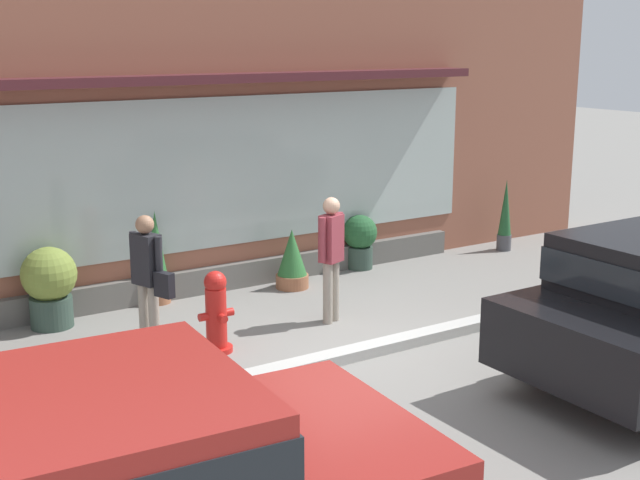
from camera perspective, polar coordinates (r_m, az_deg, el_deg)
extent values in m
plane|color=gray|center=(9.78, 2.37, -7.35)|extent=(60.00, 60.00, 0.00)
cube|color=#B2B2AD|center=(9.60, 3.07, -7.37)|extent=(14.00, 0.24, 0.12)
cube|color=#935642|center=(11.94, -6.53, 8.13)|extent=(14.00, 0.36, 4.77)
cube|color=#ADBCB7|center=(12.05, -4.17, 4.74)|extent=(7.29, 0.03, 2.06)
cube|color=#4C1E23|center=(11.60, -5.81, 10.73)|extent=(7.89, 0.56, 0.12)
cube|color=#605E59|center=(12.15, -5.79, -2.36)|extent=(7.69, 0.20, 0.36)
cylinder|color=red|center=(9.79, -6.89, -7.23)|extent=(0.36, 0.36, 0.06)
cylinder|color=red|center=(9.66, -6.95, -5.17)|extent=(0.24, 0.24, 0.68)
sphere|color=red|center=(9.54, -7.02, -2.82)|extent=(0.25, 0.25, 0.25)
cylinder|color=red|center=(9.59, -7.81, -5.13)|extent=(0.10, 0.09, 0.09)
cylinder|color=red|center=(9.72, -6.12, -4.82)|extent=(0.10, 0.09, 0.09)
cylinder|color=red|center=(9.52, -6.53, -5.23)|extent=(0.09, 0.10, 0.09)
cylinder|color=#9E9384|center=(9.82, -11.03, -5.14)|extent=(0.12, 0.12, 0.77)
cylinder|color=#9E9384|center=(9.94, -11.67, -4.94)|extent=(0.12, 0.12, 0.77)
cube|color=#232328|center=(9.69, -11.53, -1.27)|extent=(0.29, 0.36, 0.58)
sphere|color=#A37556|center=(9.60, -11.64, 1.03)|extent=(0.21, 0.21, 0.21)
cylinder|color=#232328|center=(9.53, -10.71, -1.38)|extent=(0.08, 0.08, 0.55)
cylinder|color=#232328|center=(9.84, -12.33, -1.00)|extent=(0.08, 0.08, 0.55)
cube|color=black|center=(9.52, -10.37, -2.95)|extent=(0.17, 0.26, 0.28)
cylinder|color=#9E9384|center=(10.65, 0.97, -3.38)|extent=(0.12, 0.12, 0.78)
cylinder|color=#9E9384|center=(10.53, 0.52, -3.57)|extent=(0.12, 0.12, 0.78)
cube|color=#8E333D|center=(10.41, 0.76, 0.12)|extent=(0.34, 0.29, 0.58)
sphere|color=tan|center=(10.33, 0.77, 2.29)|extent=(0.21, 0.21, 0.21)
cylinder|color=#8E333D|center=(10.56, 1.34, 0.39)|extent=(0.08, 0.08, 0.56)
cylinder|color=#8E333D|center=(10.25, 0.17, 0.00)|extent=(0.08, 0.08, 0.56)
cube|color=maroon|center=(4.91, -18.57, -13.15)|extent=(2.44, 1.83, 0.56)
cube|color=#1E2328|center=(4.91, -18.57, -13.15)|extent=(2.48, 1.85, 0.31)
cylinder|color=black|center=(6.54, -5.83, -15.50)|extent=(0.62, 0.22, 0.61)
cylinder|color=black|center=(9.24, 14.15, -6.87)|extent=(0.65, 0.18, 0.65)
cylinder|color=#9E6042|center=(12.11, -1.87, -2.76)|extent=(0.47, 0.47, 0.19)
cone|color=#2D6B33|center=(12.00, -1.89, -0.81)|extent=(0.42, 0.42, 0.66)
cylinder|color=#9E6042|center=(11.62, -10.78, -3.45)|extent=(0.34, 0.34, 0.29)
cone|color=#2D6B33|center=(11.46, -10.91, -0.45)|extent=(0.30, 0.30, 0.97)
cylinder|color=#33473D|center=(10.97, -17.50, -4.59)|extent=(0.51, 0.51, 0.38)
sphere|color=olive|center=(10.84, -17.67, -2.20)|extent=(0.67, 0.67, 0.67)
cylinder|color=#4C4C51|center=(14.56, 12.19, -0.15)|extent=(0.24, 0.24, 0.26)
cone|color=#23562D|center=(14.44, 12.30, 2.16)|extent=(0.22, 0.22, 0.93)
cylinder|color=#33473D|center=(13.12, 2.66, -1.16)|extent=(0.40, 0.40, 0.34)
sphere|color=#23562D|center=(13.02, 2.68, 0.53)|extent=(0.53, 0.53, 0.53)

